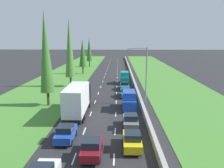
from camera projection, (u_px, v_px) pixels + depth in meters
name	position (u px, v px, depth m)	size (l,w,h in m)	color
ground_plane	(111.00, 76.00, 63.84)	(300.00, 300.00, 0.00)	#28282B
grass_verge_left	(67.00, 75.00, 64.20)	(14.00, 140.00, 0.04)	#478433
grass_verge_right	(162.00, 76.00, 63.43)	(14.00, 140.00, 0.04)	#478433
median_barrier	(131.00, 74.00, 63.60)	(0.44, 120.00, 0.85)	#9E9B93
lane_markings	(111.00, 76.00, 63.84)	(3.64, 116.00, 0.01)	white
yellow_hatchback_right_lane	(132.00, 140.00, 21.49)	(1.74, 3.90, 1.72)	yellow
grey_hatchback_right_lane	(130.00, 121.00, 26.55)	(1.74, 3.90, 1.72)	slate
maroon_hatchback_centre_lane	(92.00, 148.00, 20.02)	(1.74, 3.90, 1.72)	maroon
blue_van_right_lane	(129.00, 100.00, 33.39)	(1.96, 4.90, 2.82)	#1E47B7
teal_sedan_right_lane	(126.00, 92.00, 40.75)	(1.82, 4.50, 1.64)	teal
teal_sedan_right_lane_sixth	(124.00, 86.00, 46.47)	(1.82, 4.50, 1.64)	teal
blue_hatchback_left_lane	(66.00, 133.00, 23.16)	(1.74, 3.90, 1.72)	#1E47B7
teal_van_right_lane	(124.00, 78.00, 52.53)	(1.96, 4.90, 2.82)	teal
white_box_truck_left_lane	(78.00, 99.00, 30.80)	(2.46, 9.40, 4.18)	black
poplar_tree_second	(46.00, 52.00, 33.94)	(2.16, 2.16, 14.44)	#4C3823
poplar_tree_third	(70.00, 48.00, 47.94)	(2.16, 2.16, 14.47)	#4C3823
poplar_tree_fourth	(83.00, 53.00, 65.95)	(2.06, 2.06, 10.34)	#4C3823
poplar_tree_fifth	(89.00, 49.00, 82.51)	(2.07, 2.07, 10.61)	#4C3823
street_light_mast	(144.00, 71.00, 35.74)	(3.20, 0.28, 9.00)	gray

